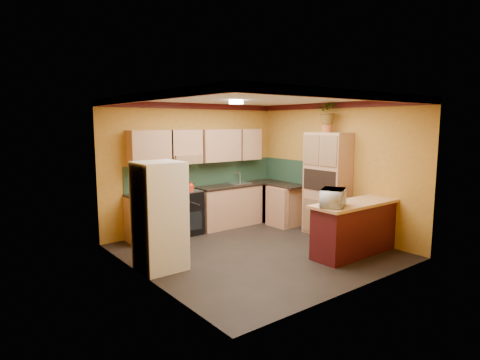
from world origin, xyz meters
The scene contains 15 objects.
room_shell centered at (0.02, 0.28, 2.09)m, with size 4.24×4.24×2.72m.
base_cabinets_back centered at (0.20, 1.80, 0.44)m, with size 3.65×0.60×0.88m, color tan.
countertop_back centered at (0.20, 1.80, 0.90)m, with size 3.65×0.62×0.04m, color black.
stove centered at (-0.42, 1.80, 0.46)m, with size 0.58×0.58×0.91m, color black.
kettle centered at (-0.32, 1.75, 1.00)m, with size 0.17×0.17×0.18m, color #B3260B, non-canonical shape.
sink centered at (0.98, 1.80, 0.94)m, with size 0.48×0.40×0.03m, color silver.
base_cabinets_right centered at (1.80, 1.05, 0.44)m, with size 0.60×0.80×0.88m, color tan.
countertop_right centered at (1.80, 1.05, 0.90)m, with size 0.62×0.80×0.04m, color black.
fridge centered at (-1.75, 0.27, 0.85)m, with size 0.68×0.66×1.70m, color white.
pantry centered at (1.85, -0.02, 1.05)m, with size 0.48×0.90×2.10m, color tan.
fern_pot centered at (1.85, 0.03, 2.18)m, with size 0.22×0.22×0.16m, color #9B5025.
fern centered at (1.85, 0.03, 2.52)m, with size 0.47×0.41×0.53m, color tan.
breakfast_bar centered at (1.32, -1.15, 0.44)m, with size 1.80×0.55×0.88m, color #440F11.
bar_top centered at (1.32, -1.15, 0.91)m, with size 1.90×0.65×0.05m, color tan.
microwave centered at (0.66, -1.15, 1.08)m, with size 0.52×0.36×0.29m, color white.
Camera 1 is at (-4.48, -5.30, 2.27)m, focal length 30.00 mm.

